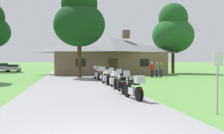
{
  "coord_description": "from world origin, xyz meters",
  "views": [
    {
      "loc": [
        -0.68,
        -6.0,
        1.85
      ],
      "look_at": [
        2.58,
        14.09,
        1.37
      ],
      "focal_mm": 44.42,
      "sensor_mm": 36.0,
      "label": 1
    }
  ],
  "objects_px": {
    "bystander_olive_shirt_near_lodge": "(161,69)",
    "parked_silver_sedan_far_left": "(13,68)",
    "motorcycle_white_third_in_row": "(114,80)",
    "bystander_red_shirt_by_tree": "(152,69)",
    "motorcycle_red_fifth_in_row": "(102,75)",
    "motorcycle_red_farthest_in_row": "(98,74)",
    "metal_signpost_roadside": "(218,75)",
    "parked_silver_suv_far_left": "(3,67)",
    "tree_by_lodge_front": "(79,19)",
    "motorcycle_silver_second_in_row": "(122,83)",
    "motorcycle_black_nearest_to_camera": "(134,87)",
    "bystander_gray_shirt_beside_signpost": "(157,69)",
    "motorcycle_yellow_fourth_in_row": "(107,77)",
    "tree_right_of_lodge": "(173,30)"
  },
  "relations": [
    {
      "from": "bystander_olive_shirt_near_lodge",
      "to": "parked_silver_sedan_far_left",
      "type": "height_order",
      "value": "bystander_olive_shirt_near_lodge"
    },
    {
      "from": "motorcycle_white_third_in_row",
      "to": "bystander_red_shirt_by_tree",
      "type": "distance_m",
      "value": 12.82
    },
    {
      "from": "motorcycle_red_fifth_in_row",
      "to": "motorcycle_red_farthest_in_row",
      "type": "height_order",
      "value": "same"
    },
    {
      "from": "metal_signpost_roadside",
      "to": "parked_silver_suv_far_left",
      "type": "xyz_separation_m",
      "value": [
        -15.82,
        40.34,
        -0.57
      ]
    },
    {
      "from": "motorcycle_white_third_in_row",
      "to": "tree_by_lodge_front",
      "type": "distance_m",
      "value": 13.12
    },
    {
      "from": "motorcycle_silver_second_in_row",
      "to": "motorcycle_red_farthest_in_row",
      "type": "xyz_separation_m",
      "value": [
        -0.19,
        10.71,
        0.0
      ]
    },
    {
      "from": "motorcycle_white_third_in_row",
      "to": "bystander_red_shirt_by_tree",
      "type": "height_order",
      "value": "bystander_red_shirt_by_tree"
    },
    {
      "from": "motorcycle_silver_second_in_row",
      "to": "parked_silver_suv_far_left",
      "type": "xyz_separation_m",
      "value": [
        -13.72,
        34.19,
        0.17
      ]
    },
    {
      "from": "motorcycle_black_nearest_to_camera",
      "to": "motorcycle_red_fifth_in_row",
      "type": "height_order",
      "value": "same"
    },
    {
      "from": "motorcycle_silver_second_in_row",
      "to": "motorcycle_white_third_in_row",
      "type": "distance_m",
      "value": 2.65
    },
    {
      "from": "bystander_olive_shirt_near_lodge",
      "to": "parked_silver_suv_far_left",
      "type": "height_order",
      "value": "bystander_olive_shirt_near_lodge"
    },
    {
      "from": "motorcycle_white_third_in_row",
      "to": "tree_by_lodge_front",
      "type": "xyz_separation_m",
      "value": [
        -1.72,
        11.73,
        5.63
      ]
    },
    {
      "from": "motorcycle_white_third_in_row",
      "to": "parked_silver_suv_far_left",
      "type": "distance_m",
      "value": 34.4
    },
    {
      "from": "motorcycle_black_nearest_to_camera",
      "to": "motorcycle_red_fifth_in_row",
      "type": "relative_size",
      "value": 1.0
    },
    {
      "from": "motorcycle_red_farthest_in_row",
      "to": "bystander_olive_shirt_near_lodge",
      "type": "height_order",
      "value": "bystander_olive_shirt_near_lodge"
    },
    {
      "from": "motorcycle_white_third_in_row",
      "to": "parked_silver_suv_far_left",
      "type": "relative_size",
      "value": 0.43
    },
    {
      "from": "bystander_gray_shirt_beside_signpost",
      "to": "bystander_olive_shirt_near_lodge",
      "type": "bearing_deg",
      "value": 80.67
    },
    {
      "from": "motorcycle_red_farthest_in_row",
      "to": "motorcycle_yellow_fourth_in_row",
      "type": "bearing_deg",
      "value": -97.26
    },
    {
      "from": "motorcycle_red_farthest_in_row",
      "to": "parked_silver_sedan_far_left",
      "type": "bearing_deg",
      "value": 109.6
    },
    {
      "from": "motorcycle_red_fifth_in_row",
      "to": "metal_signpost_roadside",
      "type": "distance_m",
      "value": 14.69
    },
    {
      "from": "motorcycle_red_farthest_in_row",
      "to": "metal_signpost_roadside",
      "type": "height_order",
      "value": "metal_signpost_roadside"
    },
    {
      "from": "motorcycle_silver_second_in_row",
      "to": "bystander_gray_shirt_beside_signpost",
      "type": "height_order",
      "value": "bystander_gray_shirt_beside_signpost"
    },
    {
      "from": "bystander_red_shirt_by_tree",
      "to": "parked_silver_sedan_far_left",
      "type": "height_order",
      "value": "bystander_red_shirt_by_tree"
    },
    {
      "from": "tree_by_lodge_front",
      "to": "tree_right_of_lodge",
      "type": "distance_m",
      "value": 16.44
    },
    {
      "from": "motorcycle_yellow_fourth_in_row",
      "to": "bystander_olive_shirt_near_lodge",
      "type": "height_order",
      "value": "bystander_olive_shirt_near_lodge"
    },
    {
      "from": "bystander_olive_shirt_near_lodge",
      "to": "motorcycle_yellow_fourth_in_row",
      "type": "bearing_deg",
      "value": -133.8
    },
    {
      "from": "bystander_olive_shirt_near_lodge",
      "to": "metal_signpost_roadside",
      "type": "height_order",
      "value": "metal_signpost_roadside"
    },
    {
      "from": "tree_by_lodge_front",
      "to": "parked_silver_suv_far_left",
      "type": "xyz_separation_m",
      "value": [
        -12.0,
        19.82,
        -5.46
      ]
    },
    {
      "from": "motorcycle_red_farthest_in_row",
      "to": "parked_silver_suv_far_left",
      "type": "bearing_deg",
      "value": 111.78
    },
    {
      "from": "bystander_olive_shirt_near_lodge",
      "to": "metal_signpost_roadside",
      "type": "bearing_deg",
      "value": -108.91
    },
    {
      "from": "bystander_red_shirt_by_tree",
      "to": "motorcycle_red_farthest_in_row",
      "type": "bearing_deg",
      "value": 18.97
    },
    {
      "from": "motorcycle_red_fifth_in_row",
      "to": "parked_silver_suv_far_left",
      "type": "relative_size",
      "value": 0.43
    },
    {
      "from": "motorcycle_yellow_fourth_in_row",
      "to": "parked_silver_suv_far_left",
      "type": "relative_size",
      "value": 0.43
    },
    {
      "from": "motorcycle_black_nearest_to_camera",
      "to": "bystander_olive_shirt_near_lodge",
      "type": "height_order",
      "value": "bystander_olive_shirt_near_lodge"
    },
    {
      "from": "metal_signpost_roadside",
      "to": "tree_right_of_lodge",
      "type": "bearing_deg",
      "value": 71.13
    },
    {
      "from": "motorcycle_red_fifth_in_row",
      "to": "motorcycle_red_farthest_in_row",
      "type": "relative_size",
      "value": 1.0
    },
    {
      "from": "motorcycle_silver_second_in_row",
      "to": "motorcycle_red_farthest_in_row",
      "type": "relative_size",
      "value": 1.0
    },
    {
      "from": "motorcycle_red_farthest_in_row",
      "to": "bystander_red_shirt_by_tree",
      "type": "relative_size",
      "value": 1.25
    },
    {
      "from": "motorcycle_silver_second_in_row",
      "to": "motorcycle_yellow_fourth_in_row",
      "type": "bearing_deg",
      "value": 91.06
    },
    {
      "from": "motorcycle_white_third_in_row",
      "to": "bystander_red_shirt_by_tree",
      "type": "xyz_separation_m",
      "value": [
        6.08,
        11.28,
        0.32
      ]
    },
    {
      "from": "motorcycle_red_farthest_in_row",
      "to": "tree_right_of_lodge",
      "type": "relative_size",
      "value": 0.2
    },
    {
      "from": "motorcycle_white_third_in_row",
      "to": "tree_right_of_lodge",
      "type": "relative_size",
      "value": 0.21
    },
    {
      "from": "bystander_olive_shirt_near_lodge",
      "to": "parked_silver_suv_far_left",
      "type": "bearing_deg",
      "value": 132.21
    },
    {
      "from": "bystander_red_shirt_by_tree",
      "to": "motorcycle_red_fifth_in_row",
      "type": "bearing_deg",
      "value": 34.0
    },
    {
      "from": "bystander_olive_shirt_near_lodge",
      "to": "tree_right_of_lodge",
      "type": "height_order",
      "value": "tree_right_of_lodge"
    },
    {
      "from": "tree_by_lodge_front",
      "to": "parked_silver_suv_far_left",
      "type": "bearing_deg",
      "value": 121.19
    },
    {
      "from": "motorcycle_red_fifth_in_row",
      "to": "parked_silver_suv_far_left",
      "type": "xyz_separation_m",
      "value": [
        -13.66,
        25.83,
        0.16
      ]
    },
    {
      "from": "tree_by_lodge_front",
      "to": "metal_signpost_roadside",
      "type": "bearing_deg",
      "value": -79.46
    },
    {
      "from": "motorcycle_black_nearest_to_camera",
      "to": "metal_signpost_roadside",
      "type": "height_order",
      "value": "metal_signpost_roadside"
    },
    {
      "from": "motorcycle_red_fifth_in_row",
      "to": "metal_signpost_roadside",
      "type": "bearing_deg",
      "value": -89.55
    }
  ]
}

